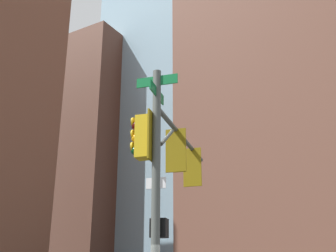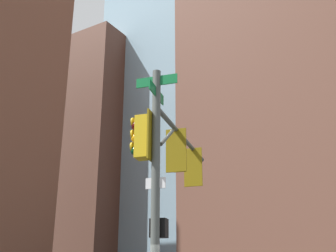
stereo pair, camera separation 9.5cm
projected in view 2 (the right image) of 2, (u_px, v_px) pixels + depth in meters
The scene contains 4 objects.
signal_pole_assembly at pixel (170, 167), 10.76m from camera, with size 5.01×1.67×6.49m.
building_brick_nearside at pixel (287, 21), 47.55m from camera, with size 23.87×14.49×57.69m, color brown.
building_glass_tower at pixel (224, 37), 78.25m from camera, with size 28.64×32.25×87.57m, color #8CB2C6.
building_brick_farside at pixel (106, 168), 71.84m from camera, with size 20.87×14.40×39.96m, color brown.
Camera 2 is at (8.03, 5.11, 1.71)m, focal length 46.57 mm.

